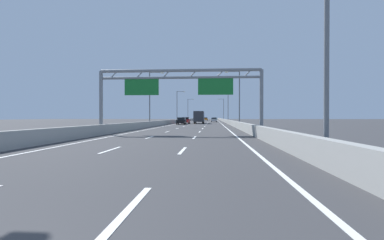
# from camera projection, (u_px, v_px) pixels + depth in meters

# --- Properties ---
(ground_plane) EXTENTS (260.00, 260.00, 0.00)m
(ground_plane) POSITION_uv_depth(u_px,v_px,m) (204.00, 122.00, 101.59)
(ground_plane) COLOR #38383A
(lane_dash_left_1) EXTENTS (0.16, 3.00, 0.01)m
(lane_dash_left_1) POSITION_uv_depth(u_px,v_px,m) (110.00, 150.00, 14.46)
(lane_dash_left_1) COLOR white
(lane_dash_left_1) RESTS_ON ground_plane
(lane_dash_left_2) EXTENTS (0.16, 3.00, 0.01)m
(lane_dash_left_2) POSITION_uv_depth(u_px,v_px,m) (150.00, 137.00, 23.43)
(lane_dash_left_2) COLOR white
(lane_dash_left_2) RESTS_ON ground_plane
(lane_dash_left_3) EXTENTS (0.16, 3.00, 0.01)m
(lane_dash_left_3) POSITION_uv_depth(u_px,v_px,m) (167.00, 132.00, 32.41)
(lane_dash_left_3) COLOR white
(lane_dash_left_3) RESTS_ON ground_plane
(lane_dash_left_4) EXTENTS (0.16, 3.00, 0.01)m
(lane_dash_left_4) POSITION_uv_depth(u_px,v_px,m) (177.00, 128.00, 41.38)
(lane_dash_left_4) COLOR white
(lane_dash_left_4) RESTS_ON ground_plane
(lane_dash_left_5) EXTENTS (0.16, 3.00, 0.01)m
(lane_dash_left_5) POSITION_uv_depth(u_px,v_px,m) (184.00, 126.00, 50.36)
(lane_dash_left_5) COLOR white
(lane_dash_left_5) RESTS_ON ground_plane
(lane_dash_left_6) EXTENTS (0.16, 3.00, 0.01)m
(lane_dash_left_6) POSITION_uv_depth(u_px,v_px,m) (188.00, 125.00, 59.33)
(lane_dash_left_6) COLOR white
(lane_dash_left_6) RESTS_ON ground_plane
(lane_dash_left_7) EXTENTS (0.16, 3.00, 0.01)m
(lane_dash_left_7) POSITION_uv_depth(u_px,v_px,m) (192.00, 124.00, 68.31)
(lane_dash_left_7) COLOR white
(lane_dash_left_7) RESTS_ON ground_plane
(lane_dash_left_8) EXTENTS (0.16, 3.00, 0.01)m
(lane_dash_left_8) POSITION_uv_depth(u_px,v_px,m) (194.00, 123.00, 77.28)
(lane_dash_left_8) COLOR white
(lane_dash_left_8) RESTS_ON ground_plane
(lane_dash_left_9) EXTENTS (0.16, 3.00, 0.01)m
(lane_dash_left_9) POSITION_uv_depth(u_px,v_px,m) (196.00, 122.00, 86.26)
(lane_dash_left_9) COLOR white
(lane_dash_left_9) RESTS_ON ground_plane
(lane_dash_left_10) EXTENTS (0.16, 3.00, 0.01)m
(lane_dash_left_10) POSITION_uv_depth(u_px,v_px,m) (198.00, 122.00, 95.24)
(lane_dash_left_10) COLOR white
(lane_dash_left_10) RESTS_ON ground_plane
(lane_dash_left_11) EXTENTS (0.16, 3.00, 0.01)m
(lane_dash_left_11) POSITION_uv_depth(u_px,v_px,m) (199.00, 122.00, 104.21)
(lane_dash_left_11) COLOR white
(lane_dash_left_11) RESTS_ON ground_plane
(lane_dash_left_12) EXTENTS (0.16, 3.00, 0.01)m
(lane_dash_left_12) POSITION_uv_depth(u_px,v_px,m) (200.00, 121.00, 113.19)
(lane_dash_left_12) COLOR white
(lane_dash_left_12) RESTS_ON ground_plane
(lane_dash_left_13) EXTENTS (0.16, 3.00, 0.01)m
(lane_dash_left_13) POSITION_uv_depth(u_px,v_px,m) (201.00, 121.00, 122.16)
(lane_dash_left_13) COLOR white
(lane_dash_left_13) RESTS_ON ground_plane
(lane_dash_left_14) EXTENTS (0.16, 3.00, 0.01)m
(lane_dash_left_14) POSITION_uv_depth(u_px,v_px,m) (202.00, 121.00, 131.14)
(lane_dash_left_14) COLOR white
(lane_dash_left_14) RESTS_ON ground_plane
(lane_dash_left_15) EXTENTS (0.16, 3.00, 0.01)m
(lane_dash_left_15) POSITION_uv_depth(u_px,v_px,m) (203.00, 120.00, 140.11)
(lane_dash_left_15) COLOR white
(lane_dash_left_15) RESTS_ON ground_plane
(lane_dash_left_16) EXTENTS (0.16, 3.00, 0.01)m
(lane_dash_left_16) POSITION_uv_depth(u_px,v_px,m) (203.00, 120.00, 149.09)
(lane_dash_left_16) COLOR white
(lane_dash_left_16) RESTS_ON ground_plane
(lane_dash_left_17) EXTENTS (0.16, 3.00, 0.01)m
(lane_dash_left_17) POSITION_uv_depth(u_px,v_px,m) (204.00, 120.00, 158.06)
(lane_dash_left_17) COLOR white
(lane_dash_left_17) RESTS_ON ground_plane
(lane_dash_right_0) EXTENTS (0.16, 3.00, 0.01)m
(lane_dash_right_0) POSITION_uv_depth(u_px,v_px,m) (130.00, 208.00, 5.22)
(lane_dash_right_0) COLOR white
(lane_dash_right_0) RESTS_ON ground_plane
(lane_dash_right_1) EXTENTS (0.16, 3.00, 0.01)m
(lane_dash_right_1) POSITION_uv_depth(u_px,v_px,m) (183.00, 151.00, 14.19)
(lane_dash_right_1) COLOR white
(lane_dash_right_1) RESTS_ON ground_plane
(lane_dash_right_2) EXTENTS (0.16, 3.00, 0.01)m
(lane_dash_right_2) POSITION_uv_depth(u_px,v_px,m) (194.00, 138.00, 23.17)
(lane_dash_right_2) COLOR white
(lane_dash_right_2) RESTS_ON ground_plane
(lane_dash_right_3) EXTENTS (0.16, 3.00, 0.01)m
(lane_dash_right_3) POSITION_uv_depth(u_px,v_px,m) (200.00, 132.00, 32.14)
(lane_dash_right_3) COLOR white
(lane_dash_right_3) RESTS_ON ground_plane
(lane_dash_right_4) EXTENTS (0.16, 3.00, 0.01)m
(lane_dash_right_4) POSITION_uv_depth(u_px,v_px,m) (203.00, 129.00, 41.12)
(lane_dash_right_4) COLOR white
(lane_dash_right_4) RESTS_ON ground_plane
(lane_dash_right_5) EXTENTS (0.16, 3.00, 0.01)m
(lane_dash_right_5) POSITION_uv_depth(u_px,v_px,m) (205.00, 126.00, 50.09)
(lane_dash_right_5) COLOR white
(lane_dash_right_5) RESTS_ON ground_plane
(lane_dash_right_6) EXTENTS (0.16, 3.00, 0.01)m
(lane_dash_right_6) POSITION_uv_depth(u_px,v_px,m) (206.00, 125.00, 59.07)
(lane_dash_right_6) COLOR white
(lane_dash_right_6) RESTS_ON ground_plane
(lane_dash_right_7) EXTENTS (0.16, 3.00, 0.01)m
(lane_dash_right_7) POSITION_uv_depth(u_px,v_px,m) (207.00, 124.00, 68.05)
(lane_dash_right_7) COLOR white
(lane_dash_right_7) RESTS_ON ground_plane
(lane_dash_right_8) EXTENTS (0.16, 3.00, 0.01)m
(lane_dash_right_8) POSITION_uv_depth(u_px,v_px,m) (208.00, 123.00, 77.02)
(lane_dash_right_8) COLOR white
(lane_dash_right_8) RESTS_ON ground_plane
(lane_dash_right_9) EXTENTS (0.16, 3.00, 0.01)m
(lane_dash_right_9) POSITION_uv_depth(u_px,v_px,m) (208.00, 122.00, 86.00)
(lane_dash_right_9) COLOR white
(lane_dash_right_9) RESTS_ON ground_plane
(lane_dash_right_10) EXTENTS (0.16, 3.00, 0.01)m
(lane_dash_right_10) POSITION_uv_depth(u_px,v_px,m) (209.00, 122.00, 94.97)
(lane_dash_right_10) COLOR white
(lane_dash_right_10) RESTS_ON ground_plane
(lane_dash_right_11) EXTENTS (0.16, 3.00, 0.01)m
(lane_dash_right_11) POSITION_uv_depth(u_px,v_px,m) (209.00, 122.00, 103.95)
(lane_dash_right_11) COLOR white
(lane_dash_right_11) RESTS_ON ground_plane
(lane_dash_right_12) EXTENTS (0.16, 3.00, 0.01)m
(lane_dash_right_12) POSITION_uv_depth(u_px,v_px,m) (209.00, 121.00, 112.92)
(lane_dash_right_12) COLOR white
(lane_dash_right_12) RESTS_ON ground_plane
(lane_dash_right_13) EXTENTS (0.16, 3.00, 0.01)m
(lane_dash_right_13) POSITION_uv_depth(u_px,v_px,m) (210.00, 121.00, 121.90)
(lane_dash_right_13) COLOR white
(lane_dash_right_13) RESTS_ON ground_plane
(lane_dash_right_14) EXTENTS (0.16, 3.00, 0.01)m
(lane_dash_right_14) POSITION_uv_depth(u_px,v_px,m) (210.00, 121.00, 130.87)
(lane_dash_right_14) COLOR white
(lane_dash_right_14) RESTS_ON ground_plane
(lane_dash_right_15) EXTENTS (0.16, 3.00, 0.01)m
(lane_dash_right_15) POSITION_uv_depth(u_px,v_px,m) (210.00, 120.00, 139.85)
(lane_dash_right_15) COLOR white
(lane_dash_right_15) RESTS_ON ground_plane
(lane_dash_right_16) EXTENTS (0.16, 3.00, 0.01)m
(lane_dash_right_16) POSITION_uv_depth(u_px,v_px,m) (210.00, 120.00, 148.82)
(lane_dash_right_16) COLOR white
(lane_dash_right_16) RESTS_ON ground_plane
(lane_dash_right_17) EXTENTS (0.16, 3.00, 0.01)m
(lane_dash_right_17) POSITION_uv_depth(u_px,v_px,m) (211.00, 120.00, 157.80)
(lane_dash_right_17) COLOR white
(lane_dash_right_17) RESTS_ON ground_plane
(edge_line_left) EXTENTS (0.16, 176.00, 0.01)m
(edge_line_left) POSITION_uv_depth(u_px,v_px,m) (186.00, 122.00, 90.00)
(edge_line_left) COLOR white
(edge_line_left) RESTS_ON ground_plane
(edge_line_right) EXTENTS (0.16, 176.00, 0.01)m
(edge_line_right) POSITION_uv_depth(u_px,v_px,m) (220.00, 122.00, 89.24)
(edge_line_right) COLOR white
(edge_line_right) RESTS_ON ground_plane
(barrier_left) EXTENTS (0.45, 220.00, 0.95)m
(barrier_left) POSITION_uv_depth(u_px,v_px,m) (187.00, 120.00, 112.06)
(barrier_left) COLOR #9E9E99
(barrier_left) RESTS_ON ground_plane
(barrier_right) EXTENTS (0.45, 220.00, 0.95)m
(barrier_right) POSITION_uv_depth(u_px,v_px,m) (223.00, 120.00, 111.05)
(barrier_right) COLOR #9E9E99
(barrier_right) RESTS_ON ground_plane
(sign_gantry) EXTENTS (16.17, 0.36, 6.36)m
(sign_gantry) POSITION_uv_depth(u_px,v_px,m) (179.00, 85.00, 28.51)
(sign_gantry) COLOR gray
(sign_gantry) RESTS_ON ground_plane
(streetlamp_right_near) EXTENTS (2.58, 0.28, 9.50)m
(streetlamp_right_near) POSITION_uv_depth(u_px,v_px,m) (321.00, 21.00, 11.35)
(streetlamp_right_near) COLOR slate
(streetlamp_right_near) RESTS_ON ground_plane
(streetlamp_left_mid) EXTENTS (2.58, 0.28, 9.50)m
(streetlamp_left_mid) POSITION_uv_depth(u_px,v_px,m) (151.00, 95.00, 50.36)
(streetlamp_left_mid) COLOR slate
(streetlamp_left_mid) RESTS_ON ground_plane
(streetlamp_right_mid) EXTENTS (2.58, 0.28, 9.50)m
(streetlamp_right_mid) POSITION_uv_depth(u_px,v_px,m) (238.00, 95.00, 49.27)
(streetlamp_right_mid) COLOR slate
(streetlamp_right_mid) RESTS_ON ground_plane
(streetlamp_left_far) EXTENTS (2.58, 0.28, 9.50)m
(streetlamp_left_far) POSITION_uv_depth(u_px,v_px,m) (178.00, 105.00, 88.27)
(streetlamp_left_far) COLOR slate
(streetlamp_left_far) RESTS_ON ground_plane
(streetlamp_right_far) EXTENTS (2.58, 0.28, 9.50)m
(streetlamp_right_far) POSITION_uv_depth(u_px,v_px,m) (227.00, 104.00, 87.18)
(streetlamp_right_far) COLOR slate
(streetlamp_right_far) RESTS_ON ground_plane
(streetlamp_left_distant) EXTENTS (2.58, 0.28, 9.50)m
(streetlamp_left_distant) POSITION_uv_depth(u_px,v_px,m) (188.00, 108.00, 126.18)
(streetlamp_left_distant) COLOR slate
(streetlamp_left_distant) RESTS_ON ground_plane
(streetlamp_right_distant) EXTENTS (2.58, 0.28, 9.50)m
(streetlamp_right_distant) POSITION_uv_depth(u_px,v_px,m) (223.00, 108.00, 125.09)
(streetlamp_right_distant) COLOR slate
(streetlamp_right_distant) RESTS_ON ground_plane
(green_car) EXTENTS (1.80, 4.70, 1.43)m
(green_car) POSITION_uv_depth(u_px,v_px,m) (215.00, 119.00, 116.30)
(green_car) COLOR #1E7A38
(green_car) RESTS_ON ground_plane
(silver_car) EXTENTS (1.79, 4.51, 1.42)m
(silver_car) POSITION_uv_depth(u_px,v_px,m) (214.00, 120.00, 94.28)
(silver_car) COLOR #A8ADB2
(silver_car) RESTS_ON ground_plane
(black_car) EXTENTS (1.83, 4.12, 1.55)m
(black_car) POSITION_uv_depth(u_px,v_px,m) (181.00, 121.00, 63.79)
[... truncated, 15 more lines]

